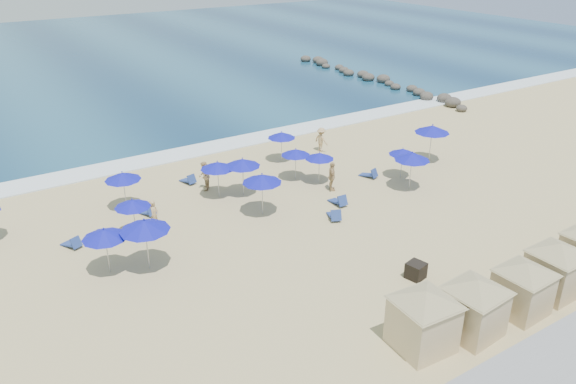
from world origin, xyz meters
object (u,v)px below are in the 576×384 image
(umbrella_1, at_px, (132,204))
(umbrella_9, at_px, (282,135))
(umbrella_8, at_px, (319,156))
(beachgoer_0, at_px, (154,215))
(umbrella_3, at_px, (145,225))
(beachgoer_1, at_px, (204,176))
(umbrella_7, at_px, (296,152))
(beachgoer_3, at_px, (321,140))
(cabana_0, at_px, (424,312))
(cabana_3, at_px, (557,262))
(beachgoer_2, at_px, (332,176))
(cabana_1, at_px, (475,300))
(trash_bin, at_px, (416,271))
(cabana_2, at_px, (524,281))
(umbrella_5, at_px, (243,162))
(rock_jetty, at_px, (374,78))
(umbrella_13, at_px, (412,156))
(umbrella_11, at_px, (432,129))
(umbrella_10, at_px, (403,152))
(umbrella_2, at_px, (123,176))
(umbrella_6, at_px, (262,178))
(umbrella_4, at_px, (217,165))
(umbrella_12, at_px, (104,234))

(umbrella_1, bearing_deg, umbrella_9, 22.00)
(umbrella_8, bearing_deg, beachgoer_0, -178.16)
(umbrella_3, xyz_separation_m, beachgoer_1, (6.14, 6.92, -1.42))
(umbrella_7, relative_size, beachgoer_3, 1.20)
(cabana_0, xyz_separation_m, umbrella_9, (5.89, 19.63, 0.30))
(umbrella_8, bearing_deg, cabana_0, -111.32)
(cabana_3, bearing_deg, beachgoer_2, 96.80)
(cabana_1, bearing_deg, umbrella_9, 79.86)
(trash_bin, xyz_separation_m, cabana_2, (1.87, -4.25, 1.12))
(beachgoer_0, bearing_deg, umbrella_5, -34.72)
(trash_bin, xyz_separation_m, umbrella_8, (2.63, 11.48, 1.45))
(rock_jetty, bearing_deg, umbrella_13, -125.94)
(cabana_3, bearing_deg, umbrella_9, 94.72)
(umbrella_5, distance_m, umbrella_7, 4.05)
(umbrella_9, bearing_deg, beachgoer_2, -90.27)
(cabana_2, relative_size, beachgoer_1, 2.26)
(cabana_0, relative_size, umbrella_11, 1.64)
(umbrella_10, height_order, beachgoer_3, umbrella_10)
(beachgoer_1, height_order, beachgoer_2, beachgoer_2)
(rock_jetty, height_order, cabana_0, cabana_0)
(umbrella_1, height_order, umbrella_9, umbrella_9)
(umbrella_10, relative_size, beachgoer_1, 1.11)
(umbrella_7, bearing_deg, umbrella_11, -14.04)
(rock_jetty, distance_m, umbrella_13, 28.32)
(umbrella_2, bearing_deg, umbrella_11, -11.37)
(umbrella_2, xyz_separation_m, umbrella_6, (6.38, -4.90, 0.16))
(cabana_1, bearing_deg, umbrella_13, 56.13)
(umbrella_9, bearing_deg, umbrella_10, -52.93)
(cabana_0, xyz_separation_m, beachgoer_2, (5.86, 13.68, -0.69))
(umbrella_2, xyz_separation_m, beachgoer_1, (5.00, -0.05, -1.12))
(rock_jetty, bearing_deg, beachgoer_3, -140.34)
(umbrella_9, bearing_deg, umbrella_4, -155.03)
(beachgoer_2, bearing_deg, umbrella_11, -61.27)
(umbrella_3, bearing_deg, umbrella_13, 0.44)
(trash_bin, height_order, umbrella_3, umbrella_3)
(cabana_0, bearing_deg, umbrella_13, 47.90)
(umbrella_9, bearing_deg, umbrella_3, -146.38)
(umbrella_6, bearing_deg, beachgoer_0, 165.00)
(cabana_3, bearing_deg, umbrella_11, 63.87)
(umbrella_13, xyz_separation_m, beachgoer_1, (-10.96, 6.79, -1.24))
(cabana_3, height_order, umbrella_3, cabana_3)
(umbrella_1, xyz_separation_m, umbrella_2, (0.58, 3.40, 0.19))
(cabana_1, distance_m, umbrella_6, 13.77)
(cabana_1, xyz_separation_m, beachgoer_3, (7.09, 20.19, -0.69))
(cabana_2, xyz_separation_m, umbrella_7, (-0.20, 17.02, 0.36))
(umbrella_1, distance_m, umbrella_12, 3.66)
(umbrella_7, height_order, beachgoer_2, umbrella_7)
(cabana_1, relative_size, umbrella_8, 2.07)
(cabana_3, bearing_deg, cabana_0, 176.08)
(umbrella_3, height_order, umbrella_6, umbrella_3)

